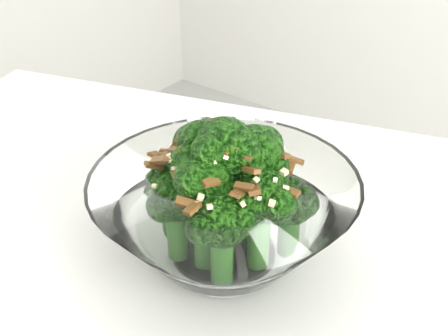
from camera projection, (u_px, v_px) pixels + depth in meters
The scene contains 1 object.
broccoli_dish at pixel (224, 209), 0.49m from camera, with size 0.21×0.21×0.13m.
Camera 1 is at (-0.08, -0.11, 1.09)m, focal length 50.00 mm.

